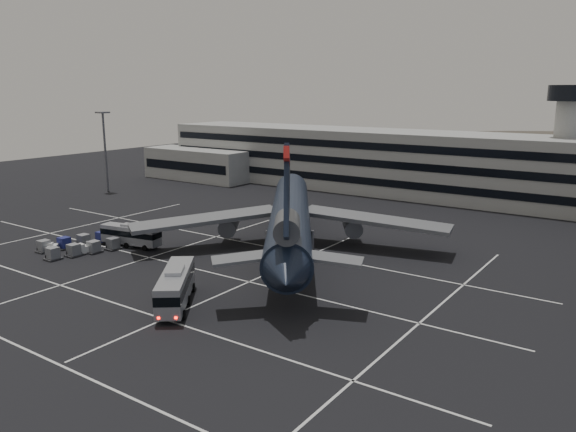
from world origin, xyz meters
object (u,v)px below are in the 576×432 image
at_px(trijet_main, 290,218).
at_px(tug_a, 83,249).
at_px(uld_cluster, 89,244).
at_px(bus_near, 176,285).
at_px(bus_far, 131,234).

xyz_separation_m(trijet_main, tug_a, (-24.28, -17.43, -4.56)).
bearing_deg(uld_cluster, bus_near, -17.19).
bearing_deg(trijet_main, tug_a, -178.14).
bearing_deg(bus_far, tug_a, 147.89).
relative_size(bus_far, uld_cluster, 0.68).
height_order(bus_near, bus_far, bus_near).
bearing_deg(bus_far, uld_cluster, 128.85).
bearing_deg(tug_a, bus_near, -6.61).
distance_m(trijet_main, tug_a, 30.23).
bearing_deg(bus_near, uld_cluster, 125.50).
bearing_deg(bus_near, tug_a, 128.78).
distance_m(bus_far, uld_cluster, 6.18).
height_order(trijet_main, bus_far, trijet_main).
relative_size(bus_near, uld_cluster, 0.75).
distance_m(bus_near, tug_a, 26.33).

